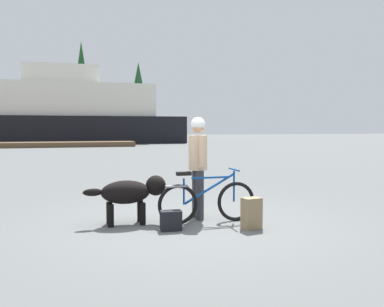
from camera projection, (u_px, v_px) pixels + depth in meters
ground_plane at (188, 224)px, 6.57m from camera, size 160.00×160.00×0.00m
bicycle at (207, 201)px, 6.64m from camera, size 1.67×0.44×0.89m
person_cyclist at (198, 157)px, 6.93m from camera, size 0.32×0.53×1.75m
dog at (131, 192)px, 6.57m from camera, size 1.34×0.45×0.78m
backpack at (252, 213)px, 6.27m from camera, size 0.31×0.25×0.49m
handbag_pannier at (171, 221)px, 6.17m from camera, size 0.33×0.20×0.30m
dock_pier at (30, 145)px, 32.16m from camera, size 16.39×2.61×0.40m
ferry_boat at (33, 115)px, 40.16m from camera, size 29.68×8.76×8.26m
pine_tree_center at (82, 79)px, 54.52m from camera, size 2.84×2.84×13.18m
pine_tree_far_right at (139, 90)px, 58.01m from camera, size 3.13×3.13×10.90m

